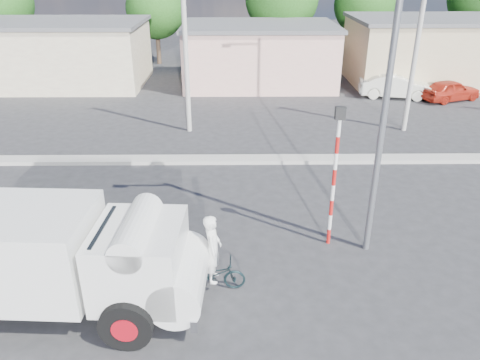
{
  "coord_description": "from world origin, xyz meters",
  "views": [
    {
      "loc": [
        0.34,
        -10.72,
        7.98
      ],
      "look_at": [
        0.49,
        3.35,
        1.3
      ],
      "focal_mm": 35.0,
      "sensor_mm": 36.0,
      "label": 1
    }
  ],
  "objects_px": {
    "car_cream": "(395,86)",
    "streetlight": "(382,87)",
    "cyclist": "(213,258)",
    "car_red": "(451,90)",
    "traffic_pole": "(335,166)",
    "bicycle": "(213,274)",
    "truck": "(64,258)"
  },
  "relations": [
    {
      "from": "cyclist",
      "to": "car_red",
      "type": "bearing_deg",
      "value": -37.14
    },
    {
      "from": "truck",
      "to": "bicycle",
      "type": "xyz_separation_m",
      "value": [
        3.5,
        0.78,
        -1.09
      ]
    },
    {
      "from": "cyclist",
      "to": "streetlight",
      "type": "distance_m",
      "value": 6.23
    },
    {
      "from": "traffic_pole",
      "to": "streetlight",
      "type": "height_order",
      "value": "streetlight"
    },
    {
      "from": "streetlight",
      "to": "car_red",
      "type": "bearing_deg",
      "value": 59.79
    },
    {
      "from": "car_cream",
      "to": "car_red",
      "type": "bearing_deg",
      "value": -91.94
    },
    {
      "from": "cyclist",
      "to": "streetlight",
      "type": "bearing_deg",
      "value": -66.86
    },
    {
      "from": "streetlight",
      "to": "car_cream",
      "type": "bearing_deg",
      "value": 69.73
    },
    {
      "from": "car_red",
      "to": "traffic_pole",
      "type": "distance_m",
      "value": 19.18
    },
    {
      "from": "bicycle",
      "to": "car_cream",
      "type": "height_order",
      "value": "car_cream"
    },
    {
      "from": "truck",
      "to": "cyclist",
      "type": "bearing_deg",
      "value": 15.73
    },
    {
      "from": "traffic_pole",
      "to": "streetlight",
      "type": "relative_size",
      "value": 0.48
    },
    {
      "from": "bicycle",
      "to": "streetlight",
      "type": "relative_size",
      "value": 0.19
    },
    {
      "from": "cyclist",
      "to": "streetlight",
      "type": "height_order",
      "value": "streetlight"
    },
    {
      "from": "car_cream",
      "to": "cyclist",
      "type": "bearing_deg",
      "value": 161.2
    },
    {
      "from": "bicycle",
      "to": "traffic_pole",
      "type": "height_order",
      "value": "traffic_pole"
    },
    {
      "from": "car_cream",
      "to": "traffic_pole",
      "type": "relative_size",
      "value": 1.02
    },
    {
      "from": "bicycle",
      "to": "traffic_pole",
      "type": "distance_m",
      "value": 4.6
    },
    {
      "from": "traffic_pole",
      "to": "streetlight",
      "type": "xyz_separation_m",
      "value": [
        0.94,
        -0.3,
        2.37
      ]
    },
    {
      "from": "bicycle",
      "to": "car_cream",
      "type": "distance_m",
      "value": 21.67
    },
    {
      "from": "truck",
      "to": "car_cream",
      "type": "height_order",
      "value": "truck"
    },
    {
      "from": "car_cream",
      "to": "streetlight",
      "type": "height_order",
      "value": "streetlight"
    },
    {
      "from": "bicycle",
      "to": "traffic_pole",
      "type": "relative_size",
      "value": 0.39
    },
    {
      "from": "car_red",
      "to": "streetlight",
      "type": "height_order",
      "value": "streetlight"
    },
    {
      "from": "cyclist",
      "to": "traffic_pole",
      "type": "distance_m",
      "value": 4.39
    },
    {
      "from": "truck",
      "to": "car_cream",
      "type": "distance_m",
      "value": 24.24
    },
    {
      "from": "traffic_pole",
      "to": "truck",
      "type": "bearing_deg",
      "value": -157.12
    },
    {
      "from": "bicycle",
      "to": "cyclist",
      "type": "xyz_separation_m",
      "value": [
        0.0,
        0.0,
        0.51
      ]
    },
    {
      "from": "bicycle",
      "to": "streetlight",
      "type": "xyz_separation_m",
      "value": [
        4.4,
        1.85,
        4.52
      ]
    },
    {
      "from": "car_cream",
      "to": "streetlight",
      "type": "relative_size",
      "value": 0.49
    },
    {
      "from": "car_red",
      "to": "traffic_pole",
      "type": "bearing_deg",
      "value": 125.28
    },
    {
      "from": "car_red",
      "to": "traffic_pole",
      "type": "height_order",
      "value": "traffic_pole"
    }
  ]
}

